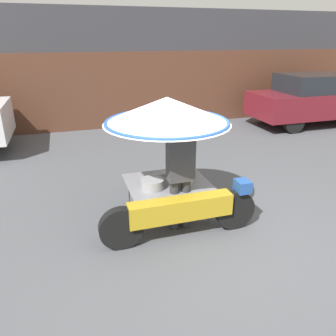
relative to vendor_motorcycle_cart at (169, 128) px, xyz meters
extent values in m
plane|color=#4C4F54|center=(0.52, -0.76, -1.49)|extent=(36.00, 36.00, 0.00)
cube|color=#38383D|center=(0.52, 6.97, 0.29)|extent=(28.00, 2.00, 3.57)
cube|color=#563323|center=(0.52, 5.94, -0.33)|extent=(23.80, 0.06, 2.32)
cylinder|color=black|center=(0.86, -0.59, -1.19)|extent=(0.61, 0.14, 0.61)
cylinder|color=black|center=(-0.87, -0.59, -1.19)|extent=(0.61, 0.14, 0.61)
cube|color=#B7931E|center=(0.00, -0.59, -1.03)|extent=(1.52, 0.24, 0.32)
cube|color=#234C93|center=(0.96, -0.59, -0.81)|extent=(0.20, 0.24, 0.18)
cylinder|color=black|center=(0.00, 0.38, -1.22)|extent=(0.55, 0.14, 0.55)
cylinder|color=#515156|center=(0.54, -0.36, -1.20)|extent=(0.03, 0.03, 0.59)
cylinder|color=#515156|center=(0.54, 0.51, -1.20)|extent=(0.03, 0.03, 0.59)
cylinder|color=#515156|center=(-0.55, -0.36, -1.20)|extent=(0.03, 0.03, 0.59)
cylinder|color=#515156|center=(-0.55, 0.51, -1.20)|extent=(0.03, 0.03, 0.59)
cube|color=gray|center=(0.00, 0.08, -0.90)|extent=(1.28, 1.02, 0.02)
cylinder|color=#B2B2B7|center=(0.00, 0.08, -0.41)|extent=(0.03, 0.03, 0.95)
cone|color=white|center=(0.00, 0.08, 0.25)|extent=(1.89, 1.89, 0.39)
torus|color=blue|center=(0.00, 0.08, 0.08)|extent=(1.85, 1.85, 0.05)
cylinder|color=#939399|center=(-0.29, -0.10, -0.81)|extent=(0.35, 0.35, 0.15)
cylinder|color=#939399|center=(0.22, -0.08, -0.80)|extent=(0.31, 0.31, 0.17)
cylinder|color=#939399|center=(-0.07, 0.28, -0.84)|extent=(0.21, 0.21, 0.09)
cylinder|color=#2D2D33|center=(-0.02, -0.33, -1.09)|extent=(0.14, 0.14, 0.80)
cylinder|color=#2D2D33|center=(0.16, -0.33, -1.09)|extent=(0.14, 0.14, 0.80)
cube|color=#38383D|center=(0.07, -0.33, -0.39)|extent=(0.38, 0.22, 0.60)
sphere|color=tan|center=(0.07, -0.33, 0.02)|extent=(0.22, 0.22, 0.22)
cylinder|color=black|center=(7.88, 5.14, -1.16)|extent=(0.66, 0.20, 0.66)
cylinder|color=black|center=(5.14, 3.67, -1.16)|extent=(0.66, 0.20, 0.66)
cylinder|color=black|center=(5.14, 5.14, -1.16)|extent=(0.66, 0.20, 0.66)
cube|color=maroon|center=(6.51, 4.41, -0.79)|extent=(4.41, 1.74, 0.75)
cube|color=#1E2328|center=(6.29, 4.41, -0.13)|extent=(2.12, 1.53, 0.56)
camera|label=1|loc=(-1.41, -4.45, 1.25)|focal=35.00mm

